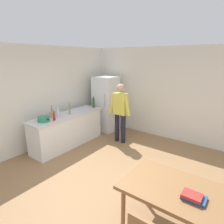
% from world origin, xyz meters
% --- Properties ---
extents(ground_plane, '(14.00, 14.00, 0.00)m').
position_xyz_m(ground_plane, '(0.00, 0.00, 0.00)').
color(ground_plane, '#936D47').
extents(wall_back, '(6.40, 0.12, 2.70)m').
position_xyz_m(wall_back, '(0.00, 3.00, 1.35)').
color(wall_back, silver).
rests_on(wall_back, ground_plane).
extents(wall_left, '(0.12, 5.60, 2.70)m').
position_xyz_m(wall_left, '(-2.60, 0.20, 1.35)').
color(wall_left, silver).
rests_on(wall_left, ground_plane).
extents(kitchen_counter, '(0.64, 2.20, 0.90)m').
position_xyz_m(kitchen_counter, '(-2.00, 0.80, 0.45)').
color(kitchen_counter, white).
rests_on(kitchen_counter, ground_plane).
extents(refrigerator, '(0.70, 0.67, 1.80)m').
position_xyz_m(refrigerator, '(-1.90, 2.40, 0.90)').
color(refrigerator, white).
rests_on(refrigerator, ground_plane).
extents(person, '(0.70, 0.22, 1.70)m').
position_xyz_m(person, '(-0.95, 1.85, 0.98)').
color(person, '#1E1E2D').
rests_on(person, ground_plane).
extents(dining_table, '(1.40, 0.90, 0.75)m').
position_xyz_m(dining_table, '(1.40, -0.30, 0.67)').
color(dining_table, olive).
rests_on(dining_table, ground_plane).
extents(cooking_pot, '(0.40, 0.28, 0.12)m').
position_xyz_m(cooking_pot, '(-1.97, 0.06, 0.96)').
color(cooking_pot, '#2D845B').
rests_on(cooking_pot, kitchen_counter).
extents(utensil_jar, '(0.11, 0.11, 0.32)m').
position_xyz_m(utensil_jar, '(-2.09, 0.38, 0.98)').
color(utensil_jar, tan).
rests_on(utensil_jar, kitchen_counter).
extents(bottle_water_clear, '(0.07, 0.07, 0.30)m').
position_xyz_m(bottle_water_clear, '(-1.97, 0.49, 1.03)').
color(bottle_water_clear, silver).
rests_on(bottle_water_clear, kitchen_counter).
extents(bottle_wine_green, '(0.08, 0.08, 0.34)m').
position_xyz_m(bottle_wine_green, '(-1.92, 1.80, 1.05)').
color(bottle_wine_green, '#1E5123').
rests_on(bottle_wine_green, kitchen_counter).
extents(bottle_sauce_red, '(0.06, 0.06, 0.24)m').
position_xyz_m(bottle_sauce_red, '(-1.83, 0.26, 1.00)').
color(bottle_sauce_red, '#B22319').
rests_on(bottle_sauce_red, kitchen_counter).
extents(bottle_vinegar_tall, '(0.06, 0.06, 0.32)m').
position_xyz_m(bottle_vinegar_tall, '(-1.94, 0.86, 1.04)').
color(bottle_vinegar_tall, gray).
rests_on(bottle_vinegar_tall, kitchen_counter).
extents(book_stack, '(0.28, 0.21, 0.07)m').
position_xyz_m(book_stack, '(1.62, -0.39, 0.78)').
color(book_stack, '#284C8E').
rests_on(book_stack, dining_table).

